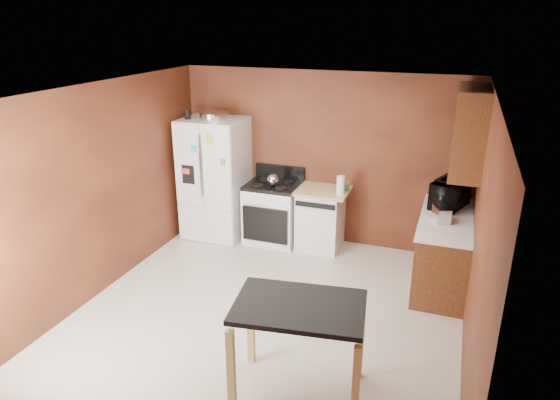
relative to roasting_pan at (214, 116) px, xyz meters
The scene contains 18 objects.
floor 3.03m from the roasting_pan, 50.74° to the right, with size 4.50×4.50×0.00m, color beige.
ceiling 2.48m from the roasting_pan, 50.74° to the right, with size 4.50×4.50×0.00m, color white.
wall_back 1.68m from the roasting_pan, 14.61° to the left, with size 4.20×4.20×0.00m, color brown.
wall_front 4.42m from the roasting_pan, 69.73° to the right, with size 4.20×4.20×0.00m, color brown.
wall_left 2.04m from the roasting_pan, 107.47° to the right, with size 4.50×4.50×0.00m, color brown.
wall_right 4.11m from the roasting_pan, 27.15° to the right, with size 4.50×4.50×0.00m, color brown.
roasting_pan is the anchor object (origin of this frame).
pen_cup 0.38m from the roasting_pan, 162.95° to the right, with size 0.08×0.08×0.13m, color black.
kettle 1.25m from the roasting_pan, ahead, with size 0.17×0.17×0.17m, color silver.
paper_towel 2.07m from the roasting_pan, ahead, with size 0.11×0.11×0.26m, color white.
green_canister 2.13m from the roasting_pan, ahead, with size 0.10×0.10×0.11m, color #38934C.
toaster 3.41m from the roasting_pan, 10.06° to the right, with size 0.15×0.25×0.18m, color silver.
microwave 3.41m from the roasting_pan, ahead, with size 0.60×0.40×0.33m, color black.
refrigerator 0.95m from the roasting_pan, 164.61° to the left, with size 0.90×0.80×1.80m.
gas_range 1.64m from the roasting_pan, ahead, with size 0.76×0.68×1.10m.
dishwasher 2.12m from the roasting_pan, ahead, with size 0.78×0.63×0.89m.
right_cabinets 3.50m from the roasting_pan, ahead, with size 0.63×1.58×2.45m.
island 3.81m from the roasting_pan, 52.30° to the right, with size 1.20×0.88×0.91m.
Camera 1 is at (1.80, -4.50, 3.19)m, focal length 32.00 mm.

